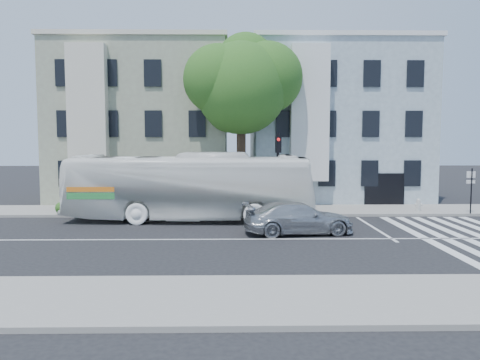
{
  "coord_description": "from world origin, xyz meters",
  "views": [
    {
      "loc": [
        -0.56,
        -20.26,
        4.35
      ],
      "look_at": [
        -0.17,
        2.61,
        2.4
      ],
      "focal_mm": 35.0,
      "sensor_mm": 36.0,
      "label": 1
    }
  ],
  "objects_px": {
    "sedan": "(298,218)",
    "fire_hydrant": "(418,205)",
    "traffic_signal": "(278,162)",
    "bus": "(190,187)"
  },
  "relations": [
    {
      "from": "bus",
      "to": "traffic_signal",
      "type": "height_order",
      "value": "traffic_signal"
    },
    {
      "from": "sedan",
      "to": "traffic_signal",
      "type": "relative_size",
      "value": 1.06
    },
    {
      "from": "sedan",
      "to": "fire_hydrant",
      "type": "relative_size",
      "value": 6.77
    },
    {
      "from": "sedan",
      "to": "bus",
      "type": "bearing_deg",
      "value": 48.04
    },
    {
      "from": "bus",
      "to": "sedan",
      "type": "relative_size",
      "value": 2.61
    },
    {
      "from": "sedan",
      "to": "fire_hydrant",
      "type": "xyz_separation_m",
      "value": [
        7.99,
        5.89,
        -0.2
      ]
    },
    {
      "from": "bus",
      "to": "sedan",
      "type": "height_order",
      "value": "bus"
    },
    {
      "from": "sedan",
      "to": "traffic_signal",
      "type": "distance_m",
      "value": 6.48
    },
    {
      "from": "bus",
      "to": "sedan",
      "type": "distance_m",
      "value": 6.62
    },
    {
      "from": "traffic_signal",
      "to": "fire_hydrant",
      "type": "distance_m",
      "value": 8.75
    }
  ]
}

